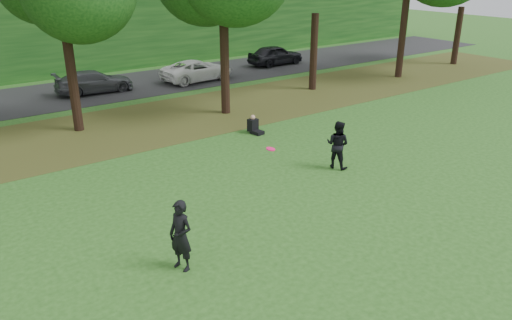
{
  "coord_description": "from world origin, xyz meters",
  "views": [
    {
      "loc": [
        -9.21,
        -8.59,
        7.25
      ],
      "look_at": [
        -0.49,
        3.46,
        1.3
      ],
      "focal_mm": 35.0,
      "sensor_mm": 36.0,
      "label": 1
    }
  ],
  "objects_px": {
    "player_left": "(181,236)",
    "player_right": "(338,145)",
    "seated_person": "(254,126)",
    "frisbee": "(271,149)"
  },
  "relations": [
    {
      "from": "player_left",
      "to": "player_right",
      "type": "height_order",
      "value": "player_left"
    },
    {
      "from": "frisbee",
      "to": "seated_person",
      "type": "bearing_deg",
      "value": 57.73
    },
    {
      "from": "seated_person",
      "to": "player_left",
      "type": "bearing_deg",
      "value": -143.88
    },
    {
      "from": "player_left",
      "to": "player_right",
      "type": "bearing_deg",
      "value": 88.8
    },
    {
      "from": "player_left",
      "to": "seated_person",
      "type": "xyz_separation_m",
      "value": [
        7.71,
        7.63,
        -0.63
      ]
    },
    {
      "from": "player_left",
      "to": "seated_person",
      "type": "bearing_deg",
      "value": 115.69
    },
    {
      "from": "player_left",
      "to": "seated_person",
      "type": "distance_m",
      "value": 10.86
    },
    {
      "from": "player_left",
      "to": "player_right",
      "type": "xyz_separation_m",
      "value": [
        7.87,
        2.53,
        -0.03
      ]
    },
    {
      "from": "frisbee",
      "to": "seated_person",
      "type": "relative_size",
      "value": 0.43
    },
    {
      "from": "seated_person",
      "to": "frisbee",
      "type": "bearing_deg",
      "value": -130.84
    }
  ]
}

